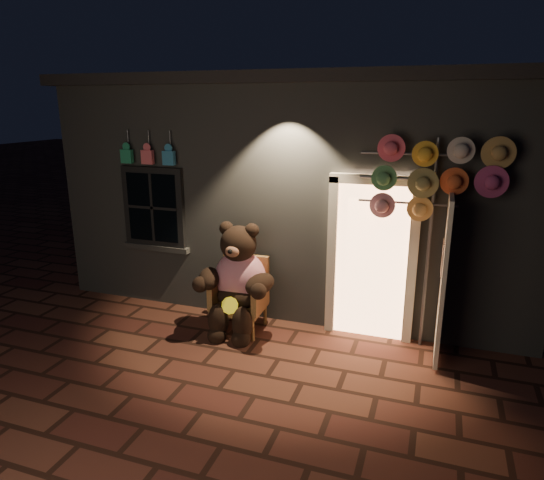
% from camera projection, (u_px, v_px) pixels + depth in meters
% --- Properties ---
extents(ground, '(60.00, 60.00, 0.00)m').
position_uv_depth(ground, '(234.00, 370.00, 5.74)').
color(ground, brown).
rests_on(ground, ground).
extents(shop_building, '(7.30, 5.95, 3.51)m').
position_uv_depth(shop_building, '(319.00, 177.00, 8.89)').
color(shop_building, slate).
rests_on(shop_building, ground).
extents(wicker_armchair, '(0.72, 0.65, 1.01)m').
position_uv_depth(wicker_armchair, '(242.00, 294.00, 6.71)').
color(wicker_armchair, '#AD8543').
rests_on(wicker_armchair, ground).
extents(teddy_bear, '(1.15, 0.90, 1.58)m').
position_uv_depth(teddy_bear, '(238.00, 281.00, 6.53)').
color(teddy_bear, red).
rests_on(teddy_bear, ground).
extents(hat_rack, '(1.69, 0.22, 2.69)m').
position_uv_depth(hat_rack, '(431.00, 178.00, 5.67)').
color(hat_rack, '#59595E').
rests_on(hat_rack, ground).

